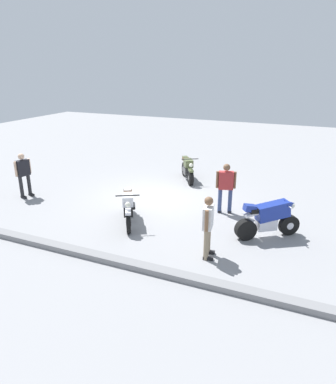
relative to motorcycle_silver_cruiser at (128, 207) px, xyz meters
name	(u,v)px	position (x,y,z in m)	size (l,w,h in m)	color
ground_plane	(156,198)	(0.16, -2.30, -0.52)	(40.00, 40.00, 0.00)	gray
curb_edge	(80,252)	(0.16, 2.30, -0.45)	(14.00, 0.30, 0.15)	gray
motorcycle_silver_cruiser	(128,207)	(0.00, 0.00, 0.00)	(1.14, 1.88, 1.09)	black
motorcycle_blue_sportbike	(269,218)	(-4.15, -0.70, 0.07)	(1.68, 1.32, 1.14)	black
motorcycle_olive_vintage	(188,169)	(-0.16, -4.82, -0.03)	(1.15, 1.75, 1.07)	black
person_in_black_shirt	(23,172)	(4.67, -0.49, 0.42)	(0.39, 0.65, 1.66)	#262628
person_in_red_shirt	(226,185)	(-2.55, -1.95, 0.44)	(0.65, 0.42, 1.69)	#384772
person_in_white_shirt	(208,223)	(-2.89, 1.06, 0.41)	(0.37, 0.64, 1.64)	gray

